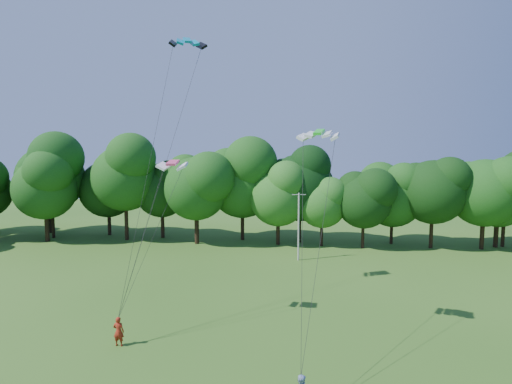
# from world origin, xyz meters

# --- Properties ---
(utility_pole) EXTENTS (1.47, 0.27, 7.36)m
(utility_pole) POSITION_xyz_m (5.39, 27.71, 3.81)
(utility_pole) COLOR #AFADA6
(utility_pole) RESTS_ON ground
(kite_flyer_left) EXTENTS (0.67, 0.44, 1.81)m
(kite_flyer_left) POSITION_xyz_m (-5.42, 7.18, 0.91)
(kite_flyer_left) COLOR #A12514
(kite_flyer_left) RESTS_ON ground
(kite_teal) EXTENTS (2.94, 2.15, 0.70)m
(kite_teal) POSITION_xyz_m (-3.31, 15.91, 20.23)
(kite_teal) COLOR #0582A9
(kite_teal) RESTS_ON ground
(kite_green) EXTENTS (2.66, 1.76, 0.43)m
(kite_green) POSITION_xyz_m (6.49, 9.55, 12.88)
(kite_green) COLOR #1FD126
(kite_green) RESTS_ON ground
(kite_pink) EXTENTS (2.03, 1.05, 0.40)m
(kite_pink) POSITION_xyz_m (-2.98, 10.71, 10.99)
(kite_pink) COLOR #E94075
(kite_pink) RESTS_ON ground
(tree_back_west) EXTENTS (9.69, 9.69, 14.10)m
(tree_back_west) POSITION_xyz_m (-28.05, 35.78, 8.80)
(tree_back_west) COLOR #392716
(tree_back_west) RESTS_ON ground
(tree_back_center) EXTENTS (9.54, 9.54, 13.87)m
(tree_back_center) POSITION_xyz_m (5.57, 36.59, 8.66)
(tree_back_center) COLOR #332013
(tree_back_center) RESTS_ON ground
(tree_back_east) EXTENTS (6.89, 6.89, 10.02)m
(tree_back_east) POSITION_xyz_m (29.67, 36.32, 6.25)
(tree_back_east) COLOR black
(tree_back_east) RESTS_ON ground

